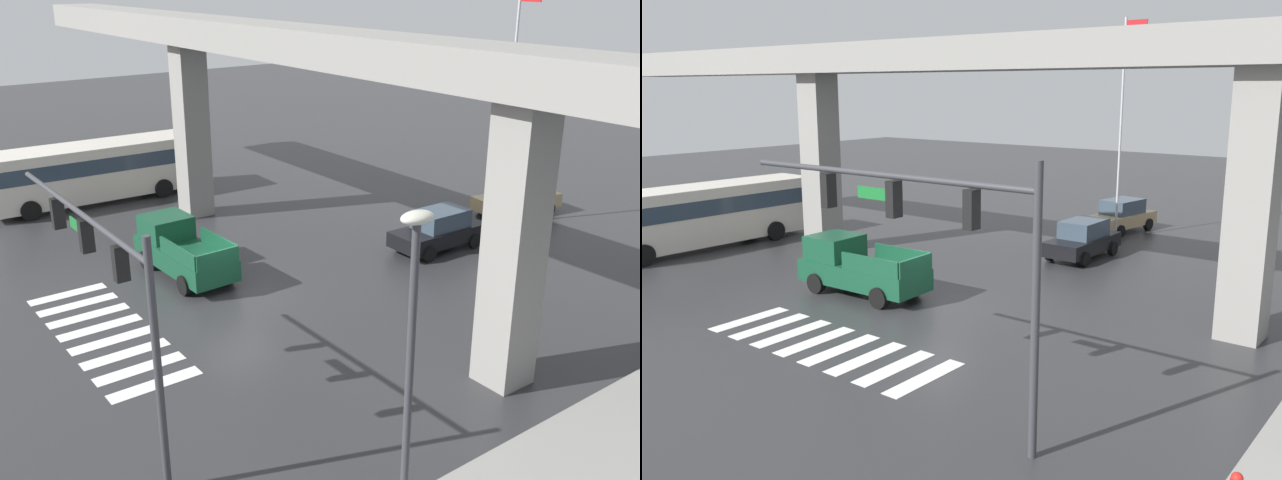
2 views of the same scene
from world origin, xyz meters
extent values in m
plane|color=#2D2D30|center=(0.00, 0.00, 0.00)|extent=(120.00, 120.00, 0.00)
cube|color=silver|center=(-3.85, -4.87, 0.01)|extent=(0.55, 2.80, 0.01)
cube|color=silver|center=(-2.75, -4.87, 0.01)|extent=(0.55, 2.80, 0.01)
cube|color=silver|center=(-1.65, -4.87, 0.01)|extent=(0.55, 2.80, 0.01)
cube|color=silver|center=(-0.55, -4.87, 0.01)|extent=(0.55, 2.80, 0.01)
cube|color=silver|center=(0.55, -4.87, 0.01)|extent=(0.55, 2.80, 0.01)
cube|color=silver|center=(1.65, -4.87, 0.01)|extent=(0.55, 2.80, 0.01)
cube|color=silver|center=(2.75, -4.87, 0.01)|extent=(0.55, 2.80, 0.01)
cube|color=silver|center=(3.85, -4.87, 0.01)|extent=(0.55, 2.80, 0.01)
cube|color=gray|center=(0.00, 3.37, 8.76)|extent=(49.17, 2.40, 1.20)
cube|color=gray|center=(-9.57, 3.37, 4.08)|extent=(1.30, 1.30, 8.16)
cube|color=gray|center=(9.57, 3.37, 4.08)|extent=(1.30, 1.30, 8.16)
cube|color=#14472D|center=(-2.89, -0.53, 0.78)|extent=(5.17, 2.09, 0.80)
cube|color=#14472D|center=(-4.34, -0.58, 1.63)|extent=(1.76, 1.81, 0.90)
cube|color=#3F5160|center=(-4.81, -0.60, 1.63)|extent=(0.16, 1.67, 0.77)
cube|color=#14472D|center=(-1.71, -1.36, 1.48)|extent=(2.65, 0.20, 0.60)
cube|color=#14472D|center=(-1.78, 0.39, 1.48)|extent=(2.65, 0.20, 0.60)
cube|color=#14472D|center=(-0.39, -0.43, 1.48)|extent=(0.17, 1.75, 0.60)
cylinder|color=black|center=(-4.44, -1.49, 0.38)|extent=(0.77, 0.31, 0.76)
cylinder|color=black|center=(-4.50, 0.32, 0.38)|extent=(0.77, 0.31, 0.76)
cylinder|color=black|center=(-1.28, -1.37, 0.38)|extent=(0.77, 0.31, 0.76)
cylinder|color=black|center=(-1.34, 0.43, 0.38)|extent=(0.77, 0.31, 0.76)
cube|color=beige|center=(-14.50, 0.36, 1.64)|extent=(2.84, 10.87, 2.70)
cube|color=#2D3D4C|center=(-14.50, 0.36, 2.11)|extent=(2.86, 10.33, 0.76)
cylinder|color=black|center=(-13.40, -3.45, 0.48)|extent=(0.38, 0.97, 0.96)
cylinder|color=black|center=(-13.19, 3.29, 0.48)|extent=(0.38, 0.97, 0.96)
cylinder|color=black|center=(-15.63, 3.37, 0.48)|extent=(0.38, 0.97, 0.96)
cube|color=tan|center=(-0.29, 16.00, 0.64)|extent=(2.41, 4.52, 0.64)
cube|color=#384756|center=(-0.28, 16.10, 1.34)|extent=(1.83, 2.44, 0.76)
cylinder|color=black|center=(0.35, 14.55, 0.32)|extent=(0.34, 0.67, 0.64)
cylinder|color=black|center=(-1.35, 14.81, 0.32)|extent=(0.34, 0.67, 0.64)
cylinder|color=black|center=(0.77, 17.18, 0.32)|extent=(0.34, 0.67, 0.64)
cylinder|color=black|center=(-0.94, 17.45, 0.32)|extent=(0.34, 0.67, 0.64)
cube|color=black|center=(0.86, 9.49, 0.64)|extent=(1.80, 4.32, 0.64)
cube|color=#384756|center=(0.86, 9.59, 1.34)|extent=(1.52, 2.25, 0.76)
cylinder|color=black|center=(1.70, 8.14, 0.32)|extent=(0.25, 0.64, 0.64)
cylinder|color=black|center=(-0.02, 8.16, 0.32)|extent=(0.25, 0.64, 0.64)
cylinder|color=black|center=(1.73, 10.81, 0.32)|extent=(0.25, 0.64, 0.64)
cylinder|color=black|center=(0.01, 10.83, 0.32)|extent=(0.25, 0.64, 0.64)
cylinder|color=#38383D|center=(8.21, -6.50, 3.10)|extent=(0.18, 0.18, 6.20)
cylinder|color=#38383D|center=(3.91, -6.50, 5.60)|extent=(8.60, 0.14, 0.14)
cube|color=black|center=(6.61, -6.50, 5.08)|extent=(0.24, 0.32, 0.84)
sphere|color=red|center=(6.61, -6.50, 5.34)|extent=(0.17, 0.17, 0.17)
cube|color=black|center=(4.41, -6.50, 5.08)|extent=(0.24, 0.32, 0.84)
sphere|color=red|center=(4.41, -6.50, 5.34)|extent=(0.17, 0.17, 0.17)
cube|color=black|center=(2.21, -6.50, 5.08)|extent=(0.24, 0.32, 0.84)
sphere|color=red|center=(2.21, -6.50, 5.34)|extent=(0.17, 0.17, 0.17)
cube|color=#19722D|center=(3.81, -6.50, 5.15)|extent=(1.10, 0.04, 0.28)
sphere|color=red|center=(12.15, -5.96, 0.74)|extent=(0.22, 0.22, 0.22)
cylinder|color=silver|center=(0.29, 14.16, 5.42)|extent=(0.12, 0.12, 10.84)
cube|color=red|center=(0.84, 14.16, 10.34)|extent=(1.10, 0.04, 0.70)
camera|label=1|loc=(21.15, -11.70, 11.13)|focal=40.47mm
camera|label=2|loc=(14.97, -17.63, 7.55)|focal=38.36mm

